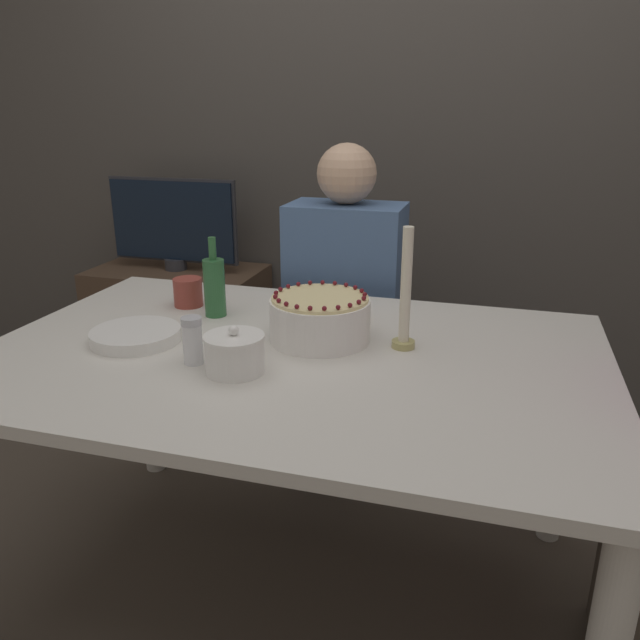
{
  "coord_description": "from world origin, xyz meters",
  "views": [
    {
      "loc": [
        0.48,
        -1.37,
        1.33
      ],
      "look_at": [
        0.05,
        0.1,
        0.8
      ],
      "focal_mm": 35.0,
      "sensor_mm": 36.0,
      "label": 1
    }
  ],
  "objects": [
    {
      "name": "cake",
      "position": [
        0.05,
        0.1,
        0.8
      ],
      "size": [
        0.26,
        0.26,
        0.13
      ],
      "color": "white",
      "rests_on": "dining_table"
    },
    {
      "name": "ground_plane",
      "position": [
        0.0,
        0.0,
        0.0
      ],
      "size": [
        12.0,
        12.0,
        0.0
      ],
      "primitive_type": "plane",
      "color": "#4C4238"
    },
    {
      "name": "dining_table",
      "position": [
        0.0,
        0.0,
        0.64
      ],
      "size": [
        1.55,
        1.03,
        0.74
      ],
      "color": "beige",
      "rests_on": "ground_plane"
    },
    {
      "name": "person_man_blue_shirt",
      "position": [
        -0.04,
        0.71,
        0.52
      ],
      "size": [
        0.4,
        0.34,
        1.2
      ],
      "rotation": [
        0.0,
        0.0,
        3.14
      ],
      "color": "#2D2D38",
      "rests_on": "ground_plane"
    },
    {
      "name": "sugar_shaker",
      "position": [
        -0.2,
        -0.13,
        0.8
      ],
      "size": [
        0.05,
        0.05,
        0.12
      ],
      "color": "white",
      "rests_on": "dining_table"
    },
    {
      "name": "sugar_bowl",
      "position": [
        -0.08,
        -0.15,
        0.79
      ],
      "size": [
        0.14,
        0.14,
        0.11
      ],
      "color": "white",
      "rests_on": "dining_table"
    },
    {
      "name": "orange_fruit_0",
      "position": [
        0.06,
        0.3,
        0.78
      ],
      "size": [
        0.07,
        0.07,
        0.07
      ],
      "color": "orange",
      "rests_on": "dining_table"
    },
    {
      "name": "bottle",
      "position": [
        -0.3,
        0.21,
        0.83
      ],
      "size": [
        0.06,
        0.06,
        0.23
      ],
      "color": "#2D6638",
      "rests_on": "dining_table"
    },
    {
      "name": "wall_behind",
      "position": [
        0.0,
        1.4,
        1.3
      ],
      "size": [
        8.0,
        0.05,
        2.6
      ],
      "color": "#4C4742",
      "rests_on": "ground_plane"
    },
    {
      "name": "cup",
      "position": [
        -0.42,
        0.27,
        0.78
      ],
      "size": [
        0.09,
        0.09,
        0.09
      ],
      "color": "#993D33",
      "rests_on": "dining_table"
    },
    {
      "name": "candle",
      "position": [
        0.27,
        0.11,
        0.87
      ],
      "size": [
        0.06,
        0.06,
        0.31
      ],
      "color": "tan",
      "rests_on": "dining_table"
    },
    {
      "name": "tv_monitor",
      "position": [
        -0.95,
        1.14,
        0.82
      ],
      "size": [
        0.62,
        0.1,
        0.41
      ],
      "color": "#2D2D33",
      "rests_on": "side_cabinet"
    },
    {
      "name": "plate_stack",
      "position": [
        -0.41,
        -0.05,
        0.76
      ],
      "size": [
        0.23,
        0.23,
        0.03
      ],
      "color": "white",
      "rests_on": "dining_table"
    },
    {
      "name": "side_cabinet",
      "position": [
        -0.95,
        1.13,
        0.3
      ],
      "size": [
        0.78,
        0.44,
        0.6
      ],
      "color": "#4C3828",
      "rests_on": "ground_plane"
    }
  ]
}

